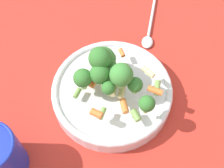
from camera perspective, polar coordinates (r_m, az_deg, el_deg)
name	(u,v)px	position (r m, az deg, el deg)	size (l,w,h in m)	color
ground_plane	(112,97)	(0.65, 0.00, -2.37)	(3.00, 3.00, 0.00)	#B72D23
bowl	(112,92)	(0.63, 0.00, -1.47)	(0.24, 0.24, 0.04)	silver
pasta_salad	(109,72)	(0.58, -0.62, 2.26)	(0.16, 0.17, 0.09)	#8CB766
spoon	(149,31)	(0.75, 6.83, 9.66)	(0.17, 0.08, 0.01)	silver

